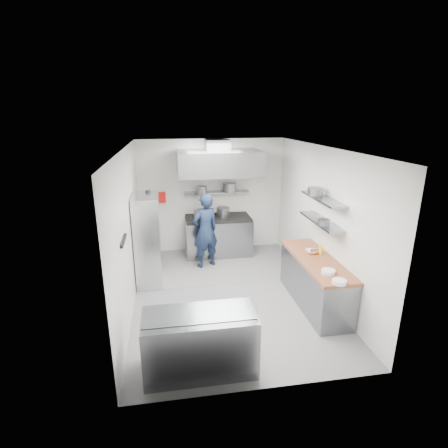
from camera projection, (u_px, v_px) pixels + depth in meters
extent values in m
plane|color=slate|center=(229.00, 294.00, 6.82)|extent=(5.00, 5.00, 0.00)
plane|color=silver|center=(230.00, 148.00, 5.98)|extent=(5.00, 5.00, 0.00)
cube|color=white|center=(212.00, 196.00, 8.75)|extent=(3.60, 2.80, 0.02)
cube|color=white|center=(267.00, 291.00, 4.05)|extent=(3.60, 2.80, 0.02)
cube|color=white|center=(128.00, 231.00, 6.12)|extent=(2.80, 5.00, 0.02)
cube|color=white|center=(322.00, 221.00, 6.68)|extent=(2.80, 5.00, 0.02)
cube|color=gray|center=(218.00, 236.00, 8.68)|extent=(1.60, 0.80, 0.90)
cube|color=black|center=(218.00, 218.00, 8.53)|extent=(1.57, 0.78, 0.06)
cylinder|color=slate|center=(199.00, 214.00, 8.44)|extent=(0.27, 0.27, 0.20)
cylinder|color=slate|center=(223.00, 212.00, 8.49)|extent=(0.31, 0.31, 0.24)
cube|color=gray|center=(217.00, 192.00, 8.58)|extent=(1.60, 0.30, 0.04)
cylinder|color=slate|center=(202.00, 190.00, 8.32)|extent=(0.25, 0.25, 0.18)
cylinder|color=slate|center=(230.00, 188.00, 8.48)|extent=(0.33, 0.33, 0.22)
cube|color=gray|center=(219.00, 163.00, 7.96)|extent=(1.90, 1.15, 0.55)
cube|color=slate|center=(217.00, 145.00, 8.05)|extent=(0.55, 0.55, 0.24)
cube|color=red|center=(161.00, 197.00, 8.50)|extent=(0.22, 0.10, 0.26)
imported|color=#13203B|center=(205.00, 231.00, 7.85)|extent=(0.73, 0.62, 1.71)
cube|color=silver|center=(148.00, 240.00, 7.07)|extent=(0.50, 0.90, 1.85)
cube|color=white|center=(148.00, 244.00, 7.18)|extent=(0.17, 0.21, 0.19)
cube|color=yellow|center=(148.00, 213.00, 7.59)|extent=(0.13, 0.17, 0.15)
cylinder|color=black|center=(148.00, 195.00, 7.06)|extent=(0.11, 0.11, 0.18)
cube|color=black|center=(124.00, 240.00, 5.24)|extent=(0.04, 0.55, 0.05)
cube|color=gray|center=(315.00, 283.00, 6.36)|extent=(0.62, 2.00, 0.84)
cube|color=brown|center=(317.00, 260.00, 6.23)|extent=(0.65, 2.04, 0.06)
cylinder|color=white|center=(339.00, 282.00, 5.29)|extent=(0.22, 0.22, 0.06)
cylinder|color=white|center=(328.00, 272.00, 5.64)|extent=(0.22, 0.22, 0.06)
cylinder|color=#BD5635|center=(314.00, 252.00, 6.46)|extent=(0.15, 0.15, 0.06)
cylinder|color=yellow|center=(321.00, 250.00, 6.39)|extent=(0.07, 0.07, 0.18)
imported|color=white|center=(312.00, 251.00, 6.47)|extent=(0.28, 0.28, 0.06)
cube|color=gray|center=(321.00, 221.00, 6.34)|extent=(0.30, 1.30, 0.04)
cube|color=gray|center=(323.00, 199.00, 6.22)|extent=(0.30, 1.30, 0.04)
cylinder|color=slate|center=(324.00, 222.00, 6.05)|extent=(0.21, 0.21, 0.10)
cylinder|color=slate|center=(315.00, 191.00, 6.37)|extent=(0.29, 0.29, 0.14)
cube|color=gray|center=(200.00, 343.00, 4.70)|extent=(1.50, 0.70, 0.85)
cube|color=silver|center=(200.00, 305.00, 4.39)|extent=(1.47, 0.19, 0.42)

